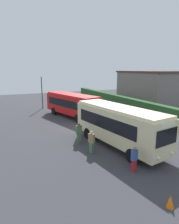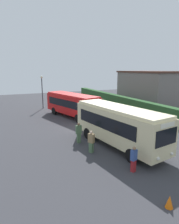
{
  "view_description": "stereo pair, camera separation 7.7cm",
  "coord_description": "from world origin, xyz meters",
  "px_view_note": "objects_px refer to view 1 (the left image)",
  "views": [
    {
      "loc": [
        19.2,
        -8.05,
        6.16
      ],
      "look_at": [
        1.27,
        0.16,
        1.76
      ],
      "focal_mm": 30.87,
      "sensor_mm": 36.0,
      "label": 1
    },
    {
      "loc": [
        19.23,
        -7.98,
        6.16
      ],
      "look_at": [
        1.27,
        0.16,
        1.76
      ],
      "focal_mm": 30.87,
      "sensor_mm": 36.0,
      "label": 2
    }
  ],
  "objects_px": {
    "bus_red": "(72,104)",
    "person_right": "(92,141)",
    "person_center": "(123,126)",
    "person_far": "(134,159)",
    "bus_cream": "(118,124)",
    "lamppost": "(42,88)",
    "person_left": "(79,132)",
    "traffic_cone": "(170,202)"
  },
  "relations": [
    {
      "from": "person_left",
      "to": "person_center",
      "type": "distance_m",
      "value": 4.44
    },
    {
      "from": "bus_red",
      "to": "person_center",
      "type": "height_order",
      "value": "bus_red"
    },
    {
      "from": "person_far",
      "to": "lamppost",
      "type": "bearing_deg",
      "value": 166.05
    },
    {
      "from": "person_right",
      "to": "traffic_cone",
      "type": "bearing_deg",
      "value": 69.23
    },
    {
      "from": "person_right",
      "to": "bus_red",
      "type": "bearing_deg",
      "value": -128.99
    },
    {
      "from": "person_left",
      "to": "bus_red",
      "type": "bearing_deg",
      "value": 164.24
    },
    {
      "from": "person_center",
      "to": "person_far",
      "type": "relative_size",
      "value": 1.06
    },
    {
      "from": "person_left",
      "to": "traffic_cone",
      "type": "bearing_deg",
      "value": 5.52
    },
    {
      "from": "person_left",
      "to": "bus_cream",
      "type": "bearing_deg",
      "value": 52.5
    },
    {
      "from": "bus_red",
      "to": "person_far",
      "type": "relative_size",
      "value": 5.63
    },
    {
      "from": "traffic_cone",
      "to": "lamppost",
      "type": "relative_size",
      "value": 0.12
    },
    {
      "from": "bus_cream",
      "to": "person_far",
      "type": "xyz_separation_m",
      "value": [
        3.83,
        -1.29,
        -1.02
      ]
    },
    {
      "from": "bus_red",
      "to": "lamppost",
      "type": "xyz_separation_m",
      "value": [
        -7.31,
        -2.39,
        1.48
      ]
    },
    {
      "from": "lamppost",
      "to": "person_far",
      "type": "bearing_deg",
      "value": 3.04
    },
    {
      "from": "bus_red",
      "to": "person_right",
      "type": "xyz_separation_m",
      "value": [
        11.11,
        -2.4,
        -0.86
      ]
    },
    {
      "from": "person_center",
      "to": "person_right",
      "type": "distance_m",
      "value": 4.86
    },
    {
      "from": "bus_cream",
      "to": "person_center",
      "type": "distance_m",
      "value": 2.88
    },
    {
      "from": "bus_red",
      "to": "person_center",
      "type": "distance_m",
      "value": 9.11
    },
    {
      "from": "person_right",
      "to": "person_center",
      "type": "bearing_deg",
      "value": -179.3
    },
    {
      "from": "person_far",
      "to": "lamppost",
      "type": "relative_size",
      "value": 0.32
    },
    {
      "from": "bus_red",
      "to": "person_far",
      "type": "height_order",
      "value": "bus_red"
    },
    {
      "from": "person_center",
      "to": "traffic_cone",
      "type": "relative_size",
      "value": 2.89
    },
    {
      "from": "bus_cream",
      "to": "lamppost",
      "type": "relative_size",
      "value": 1.79
    },
    {
      "from": "bus_red",
      "to": "person_left",
      "type": "bearing_deg",
      "value": -31.66
    },
    {
      "from": "bus_cream",
      "to": "person_right",
      "type": "relative_size",
      "value": 5.37
    },
    {
      "from": "person_center",
      "to": "person_right",
      "type": "bearing_deg",
      "value": 38.4
    },
    {
      "from": "traffic_cone",
      "to": "bus_cream",
      "type": "bearing_deg",
      "value": 166.17
    },
    {
      "from": "person_right",
      "to": "traffic_cone",
      "type": "relative_size",
      "value": 2.84
    },
    {
      "from": "bus_cream",
      "to": "lamppost",
      "type": "xyz_separation_m",
      "value": [
        -18.18,
        -2.46,
        1.36
      ]
    },
    {
      "from": "bus_red",
      "to": "person_right",
      "type": "height_order",
      "value": "bus_red"
    },
    {
      "from": "person_center",
      "to": "traffic_cone",
      "type": "xyz_separation_m",
      "value": [
        9.09,
        -3.58,
        -0.61
      ]
    },
    {
      "from": "bus_cream",
      "to": "person_left",
      "type": "xyz_separation_m",
      "value": [
        -2.01,
        -2.6,
        -0.96
      ]
    },
    {
      "from": "person_left",
      "to": "traffic_cone",
      "type": "xyz_separation_m",
      "value": [
        9.1,
        0.85,
        -0.62
      ]
    },
    {
      "from": "person_center",
      "to": "person_far",
      "type": "height_order",
      "value": "person_center"
    },
    {
      "from": "lamppost",
      "to": "bus_cream",
      "type": "bearing_deg",
      "value": 7.7
    },
    {
      "from": "person_left",
      "to": "lamppost",
      "type": "xyz_separation_m",
      "value": [
        -16.18,
        0.14,
        2.32
      ]
    },
    {
      "from": "person_left",
      "to": "person_right",
      "type": "height_order",
      "value": "person_left"
    },
    {
      "from": "person_far",
      "to": "person_left",
      "type": "bearing_deg",
      "value": 175.66
    },
    {
      "from": "person_right",
      "to": "person_far",
      "type": "height_order",
      "value": "person_right"
    },
    {
      "from": "bus_red",
      "to": "traffic_cone",
      "type": "bearing_deg",
      "value": -21.07
    },
    {
      "from": "person_center",
      "to": "person_right",
      "type": "height_order",
      "value": "person_center"
    },
    {
      "from": "person_right",
      "to": "lamppost",
      "type": "relative_size",
      "value": 0.33
    }
  ]
}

